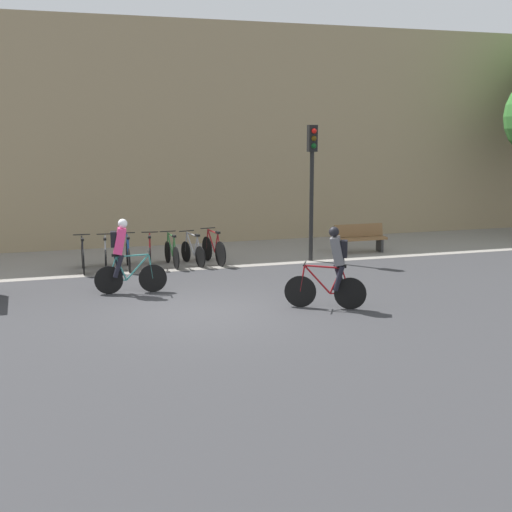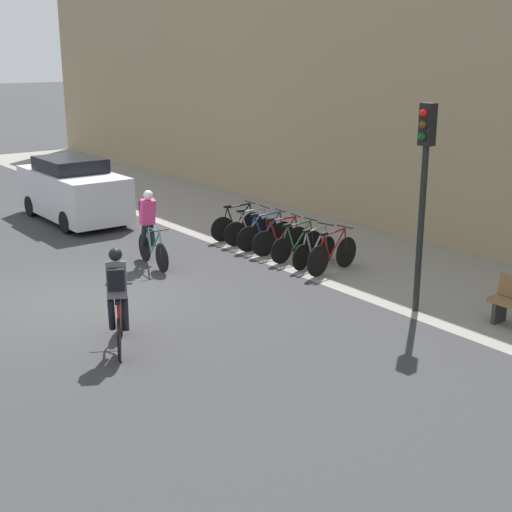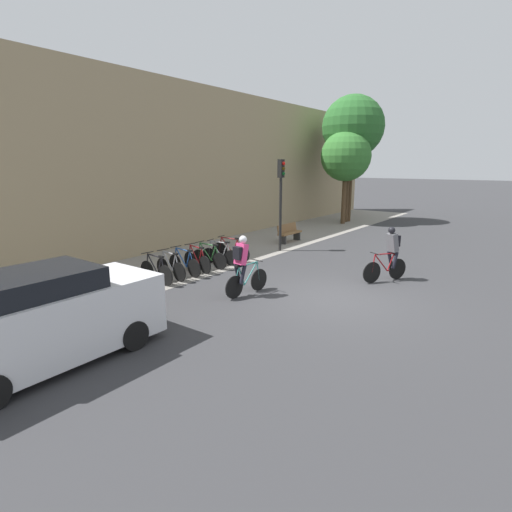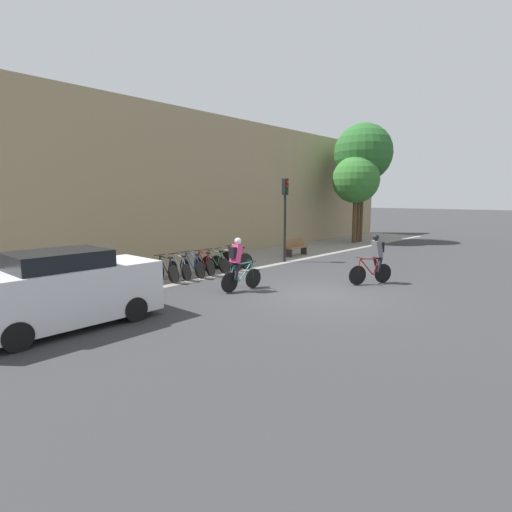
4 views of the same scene
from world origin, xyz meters
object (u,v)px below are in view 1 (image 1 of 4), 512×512
at_px(cyclist_grey, 334,266).
at_px(parked_bike_1, 106,256).
at_px(parked_bike_2, 128,255).
at_px(parked_bike_4, 172,253).
at_px(parked_bike_5, 193,252).
at_px(parked_bike_3, 150,254).
at_px(parked_bike_6, 214,249).
at_px(parked_bike_0, 83,257).
at_px(cyclist_pink, 123,254).
at_px(traffic_light_pole, 312,168).
at_px(bench, 360,238).

relative_size(cyclist_grey, parked_bike_1, 1.12).
xyz_separation_m(cyclist_grey, parked_bike_2, (-3.57, 5.86, -0.55)).
height_order(parked_bike_4, parked_bike_5, parked_bike_4).
distance_m(parked_bike_3, parked_bike_4, 0.62).
height_order(parked_bike_2, parked_bike_6, parked_bike_6).
distance_m(parked_bike_0, parked_bike_5, 3.07).
relative_size(cyclist_pink, traffic_light_pole, 0.45).
relative_size(parked_bike_3, parked_bike_6, 0.92).
relative_size(parked_bike_0, parked_bike_5, 1.03).
relative_size(parked_bike_2, bench, 1.03).
relative_size(parked_bike_0, parked_bike_4, 0.99).
bearing_deg(parked_bike_4, bench, 3.23).
bearing_deg(traffic_light_pole, parked_bike_0, 175.96).
bearing_deg(parked_bike_5, parked_bike_3, 179.96).
relative_size(cyclist_grey, bench, 1.09).
distance_m(cyclist_grey, parked_bike_0, 7.60).
distance_m(cyclist_grey, parked_bike_4, 6.34).
xyz_separation_m(parked_bike_5, bench, (5.45, 0.34, 0.09)).
bearing_deg(traffic_light_pole, parked_bike_4, 173.56).
relative_size(parked_bike_2, parked_bike_4, 1.02).
distance_m(parked_bike_5, bench, 5.46).
distance_m(parked_bike_2, traffic_light_pole, 5.79).
bearing_deg(traffic_light_pole, parked_bike_6, 170.78).
bearing_deg(cyclist_grey, parked_bike_6, 100.80).
xyz_separation_m(parked_bike_2, parked_bike_6, (2.45, 0.00, 0.02)).
bearing_deg(traffic_light_pole, parked_bike_5, 172.42).
xyz_separation_m(cyclist_grey, parked_bike_1, (-4.19, 5.87, -0.56)).
xyz_separation_m(parked_bike_4, parked_bike_6, (1.23, 0.00, 0.03)).
bearing_deg(parked_bike_5, cyclist_grey, -73.56).
height_order(parked_bike_2, bench, parked_bike_2).
height_order(parked_bike_3, bench, parked_bike_3).
bearing_deg(parked_bike_4, parked_bike_0, 179.97).
bearing_deg(parked_bike_6, cyclist_grey, -79.20).
distance_m(parked_bike_0, parked_bike_6, 3.68).
bearing_deg(parked_bike_1, parked_bike_3, -0.00).
xyz_separation_m(parked_bike_1, parked_bike_6, (3.07, 0.00, 0.03)).
relative_size(cyclist_grey, parked_bike_3, 1.13).
height_order(parked_bike_1, parked_bike_5, parked_bike_1).
height_order(cyclist_grey, parked_bike_1, cyclist_grey).
xyz_separation_m(cyclist_grey, parked_bike_0, (-4.80, 5.87, -0.55)).
distance_m(parked_bike_1, bench, 7.91).
relative_size(cyclist_grey, parked_bike_4, 1.08).
height_order(cyclist_grey, parked_bike_4, cyclist_grey).
height_order(cyclist_pink, traffic_light_pole, traffic_light_pole).
distance_m(parked_bike_0, bench, 8.52).
height_order(parked_bike_1, parked_bike_2, parked_bike_2).
xyz_separation_m(parked_bike_0, traffic_light_pole, (6.52, -0.46, 2.32)).
bearing_deg(parked_bike_5, parked_bike_1, 179.98).
height_order(parked_bike_4, bench, parked_bike_4).
bearing_deg(traffic_light_pole, cyclist_pink, -156.36).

